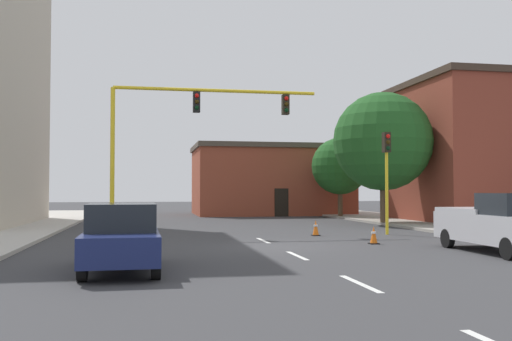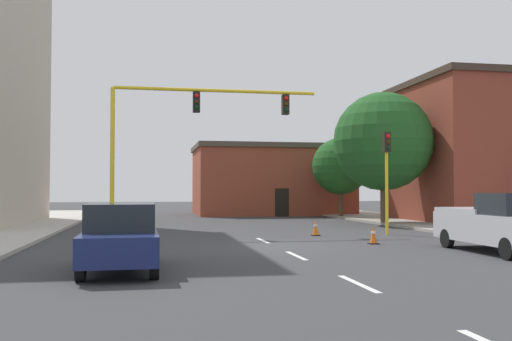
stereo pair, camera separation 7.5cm
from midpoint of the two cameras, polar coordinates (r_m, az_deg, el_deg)
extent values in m
plane|color=#38383A|center=(21.29, 1.94, -7.58)|extent=(160.00, 160.00, 0.00)
cube|color=#9E998E|center=(33.16, 19.37, -5.32)|extent=(6.00, 56.00, 0.14)
cube|color=silver|center=(13.19, 10.15, -11.02)|extent=(0.16, 2.40, 0.01)
cube|color=silver|center=(18.39, 4.00, -8.46)|extent=(0.16, 2.40, 0.01)
cube|color=silver|center=(23.73, 0.62, -6.99)|extent=(0.16, 2.40, 0.01)
cube|color=brown|center=(49.06, 1.36, -1.20)|extent=(12.76, 8.56, 5.45)
cube|color=#4C4238|center=(49.18, 1.36, 2.21)|extent=(13.06, 8.86, 0.40)
cube|color=black|center=(44.86, 2.51, -3.20)|extent=(1.10, 0.06, 2.20)
cube|color=brown|center=(41.23, 24.02, 1.44)|extent=(13.66, 9.41, 8.79)
cube|color=#3D2D23|center=(41.74, 23.94, 7.75)|extent=(13.96, 9.71, 0.40)
cube|color=yellow|center=(26.67, -14.26, -5.79)|extent=(1.80, 1.20, 0.55)
cylinder|color=yellow|center=(26.65, -14.20, 1.47)|extent=(0.20, 0.20, 6.20)
cylinder|color=yellow|center=(27.13, -4.01, 7.95)|extent=(9.47, 0.16, 0.16)
cube|color=black|center=(26.95, -6.03, 6.79)|extent=(0.32, 0.36, 0.95)
sphere|color=red|center=(26.80, -6.00, 7.43)|extent=(0.20, 0.20, 0.20)
sphere|color=#38280A|center=(26.76, -6.00, 6.84)|extent=(0.20, 0.20, 0.20)
sphere|color=black|center=(26.72, -6.00, 6.24)|extent=(0.20, 0.20, 0.20)
cube|color=black|center=(27.61, 2.88, 6.57)|extent=(0.32, 0.36, 0.95)
sphere|color=red|center=(27.47, 2.97, 7.19)|extent=(0.20, 0.20, 0.20)
sphere|color=#38280A|center=(27.43, 2.97, 6.61)|extent=(0.20, 0.20, 0.20)
sphere|color=black|center=(27.39, 2.97, 6.03)|extent=(0.20, 0.20, 0.20)
cylinder|color=yellow|center=(27.52, 12.82, -1.25)|extent=(0.14, 0.14, 4.80)
cube|color=black|center=(27.61, 12.79, 2.75)|extent=(0.32, 0.36, 0.95)
sphere|color=red|center=(27.46, 12.95, 3.35)|extent=(0.20, 0.20, 0.20)
sphere|color=#38280A|center=(27.43, 12.95, 2.77)|extent=(0.20, 0.20, 0.20)
sphere|color=black|center=(27.41, 12.96, 2.19)|extent=(0.20, 0.20, 0.20)
cylinder|color=brown|center=(35.20, 12.49, -3.03)|extent=(0.36, 0.36, 2.79)
sphere|color=#1E511E|center=(35.31, 12.45, 2.85)|extent=(5.94, 5.94, 5.94)
cylinder|color=brown|center=(43.32, 8.34, -3.18)|extent=(0.36, 0.36, 2.27)
sphere|color=#1E511E|center=(43.34, 8.32, 0.44)|extent=(4.27, 4.27, 4.27)
cube|color=#BCBCC1|center=(20.70, 23.05, -5.32)|extent=(2.10, 5.44, 0.95)
cube|color=#BCBCC1|center=(21.68, 21.34, -3.72)|extent=(2.05, 2.85, 0.16)
cylinder|color=black|center=(18.71, 23.78, -7.15)|extent=(0.23, 0.68, 0.68)
cylinder|color=black|center=(22.76, 22.49, -6.21)|extent=(0.23, 0.68, 0.68)
cylinder|color=black|center=(21.86, 18.46, -6.44)|extent=(0.23, 0.68, 0.68)
cube|color=navy|center=(15.21, -13.39, -7.18)|extent=(1.93, 4.53, 0.70)
cube|color=#1E2328|center=(15.26, -13.35, -4.53)|extent=(1.74, 2.33, 0.70)
cylinder|color=black|center=(16.81, -16.07, -7.85)|extent=(0.23, 0.68, 0.68)
cylinder|color=black|center=(16.76, -10.39, -7.91)|extent=(0.23, 0.68, 0.68)
cylinder|color=black|center=(13.78, -17.07, -9.17)|extent=(0.23, 0.68, 0.68)
cylinder|color=black|center=(13.73, -10.11, -9.25)|extent=(0.23, 0.68, 0.68)
cube|color=black|center=(26.34, 5.89, -6.44)|extent=(0.36, 0.36, 0.04)
cone|color=orange|center=(26.31, 5.89, -5.65)|extent=(0.28, 0.28, 0.68)
cylinder|color=white|center=(26.30, 5.89, -5.48)|extent=(0.19, 0.19, 0.08)
cube|color=black|center=(22.69, 11.56, -7.14)|extent=(0.36, 0.36, 0.04)
cone|color=orange|center=(22.66, 11.56, -6.27)|extent=(0.28, 0.28, 0.65)
cylinder|color=white|center=(22.65, 11.56, -6.07)|extent=(0.19, 0.19, 0.08)
camera|label=1|loc=(0.04, -90.07, 0.00)|focal=40.14mm
camera|label=2|loc=(0.04, 89.93, 0.00)|focal=40.14mm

